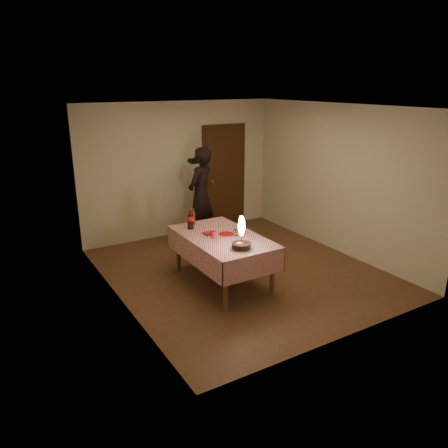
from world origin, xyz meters
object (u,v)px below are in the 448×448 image
Objects in this scene: red_plate at (226,234)px; red_cup at (213,234)px; cola_bottle at (191,219)px; dining_table at (222,242)px; clear_cup at (236,233)px; photographer at (201,195)px; birthday_cake at (241,240)px; amber_bottle_left at (193,217)px.

red_plate is 0.25m from red_cup.
red_plate is at bearing -56.15° from cola_bottle.
clear_cup is at bearing -22.49° from dining_table.
cola_bottle reaches higher than dining_table.
clear_cup is at bearing -102.23° from photographer.
clear_cup is at bearing -55.00° from cola_bottle.
birthday_cake is 4.79× the size of red_cup.
clear_cup is 1.92m from photographer.
cola_bottle is 1.25× the size of amber_bottle_left.
clear_cup is 0.28× the size of cola_bottle.
cola_bottle reaches higher than amber_bottle_left.
birthday_cake is at bearing -94.24° from dining_table.
photographer is at bearing 77.77° from clear_cup.
birthday_cake is (-0.04, -0.58, 0.22)m from dining_table.
cola_bottle is 0.24m from amber_bottle_left.
birthday_cake is 1.88× the size of amber_bottle_left.
amber_bottle_left reaches higher than red_cup.
birthday_cake is 0.61m from red_cup.
birthday_cake is 2.18× the size of red_plate.
dining_table is 3.59× the size of birthday_cake.
dining_table is at bearing -154.80° from red_plate.
photographer reaches higher than clear_cup.
amber_bottle_left reaches higher than dining_table.
birthday_cake is 1.33m from amber_bottle_left.
dining_table is 17.20× the size of red_cup.
red_cup is at bearing -93.68° from amber_bottle_left.
red_plate is at bearing 8.07° from red_cup.
amber_bottle_left is (-0.29, 0.82, 0.07)m from clear_cup.
amber_bottle_left is (-0.10, 0.74, 0.22)m from dining_table.
dining_table is at bearing -108.31° from photographer.
red_cup is (-0.11, 0.59, -0.07)m from birthday_cake.
photographer is (0.84, 1.25, 0.00)m from cola_bottle.
clear_cup is at bearing -70.40° from amber_bottle_left.
birthday_cake is 5.33× the size of clear_cup.
photographer is (0.50, 1.75, 0.15)m from red_plate.
red_cup is at bearing -171.93° from red_plate.
red_plate is at bearing -106.06° from photographer.
dining_table is 0.14m from red_plate.
dining_table is 6.75× the size of amber_bottle_left.
red_cup is at bearing 100.25° from birthday_cake.
clear_cup is 0.05× the size of photographer.
clear_cup is (0.34, -0.09, -0.01)m from red_cup.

